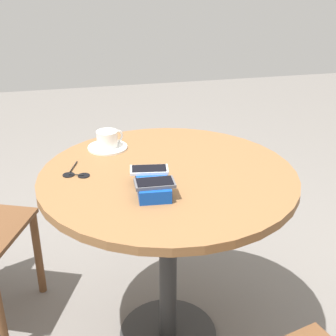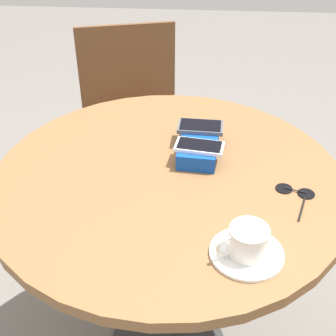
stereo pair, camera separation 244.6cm
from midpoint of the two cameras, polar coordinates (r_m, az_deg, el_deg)
The scene contains 8 objects.
ground_plane at distance 1.52m, azimuth 9.11°, elevation -53.91°, with size 8.00×8.00×0.00m, color slate.
round_table at distance 0.91m, azimuth 13.03°, elevation -46.13°, with size 0.92×0.92×0.77m.
phone_box at distance 0.72m, azimuth 11.91°, elevation -52.23°, with size 0.21×0.12×0.04m.
phone_gray at distance 0.68m, azimuth 14.93°, elevation -55.53°, with size 0.08×0.13×0.01m.
phone_white at distance 0.70m, azimuth 9.58°, elevation -47.91°, with size 0.08×0.14×0.01m.
saucer at distance 0.88m, azimuth -7.42°, elevation -29.49°, with size 0.16×0.16×0.01m, color white.
coffee_cup at distance 0.85m, azimuth -7.41°, elevation -27.97°, with size 0.08×0.11×0.06m.
sunglasses at distance 0.79m, azimuth -18.60°, elevation -43.16°, with size 0.14×0.09×0.01m.
Camera 1 is at (-1.45, 0.32, 1.49)m, focal length 50.00 mm.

